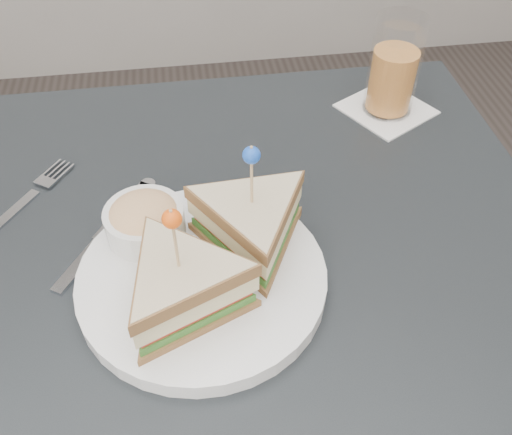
% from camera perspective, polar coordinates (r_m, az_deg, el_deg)
% --- Properties ---
extents(table, '(0.80, 0.80, 0.75)m').
position_cam_1_polar(table, '(0.75, -0.65, -7.40)').
color(table, black).
rests_on(table, ground).
extents(plate_meal, '(0.33, 0.32, 0.17)m').
position_cam_1_polar(plate_meal, '(0.63, -4.91, -3.85)').
color(plate_meal, white).
rests_on(plate_meal, table).
extents(cutlery_fork, '(0.12, 0.17, 0.01)m').
position_cam_1_polar(cutlery_fork, '(0.81, -21.97, 1.69)').
color(cutlery_fork, '#B4B8C0').
rests_on(cutlery_fork, table).
extents(cutlery_knife, '(0.13, 0.19, 0.01)m').
position_cam_1_polar(cutlery_knife, '(0.73, -14.99, -1.80)').
color(cutlery_knife, silver).
rests_on(cutlery_knife, table).
extents(drink_set, '(0.16, 0.16, 0.15)m').
position_cam_1_polar(drink_set, '(0.91, 13.57, 13.98)').
color(drink_set, white).
rests_on(drink_set, table).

